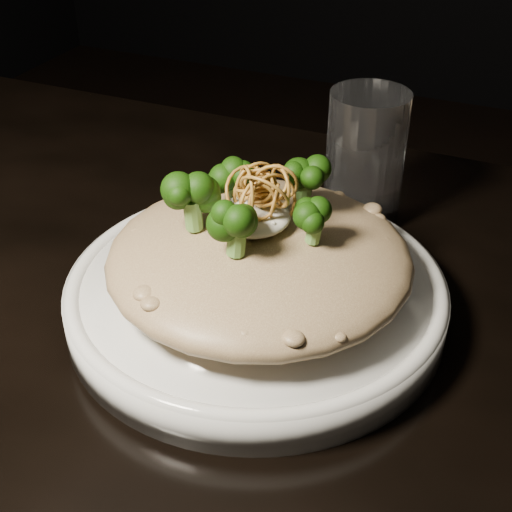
# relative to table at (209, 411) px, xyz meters

# --- Properties ---
(table) EXTENTS (1.10, 0.80, 0.75)m
(table) POSITION_rel_table_xyz_m (0.00, 0.00, 0.00)
(table) COLOR black
(table) RESTS_ON ground
(plate) EXTENTS (0.30, 0.30, 0.03)m
(plate) POSITION_rel_table_xyz_m (0.02, 0.05, 0.10)
(plate) COLOR silver
(plate) RESTS_ON table
(risotto) EXTENTS (0.24, 0.24, 0.05)m
(risotto) POSITION_rel_table_xyz_m (0.03, 0.04, 0.14)
(risotto) COLOR brown
(risotto) RESTS_ON plate
(broccoli) EXTENTS (0.13, 0.13, 0.05)m
(broccoli) POSITION_rel_table_xyz_m (0.02, 0.05, 0.19)
(broccoli) COLOR black
(broccoli) RESTS_ON risotto
(cheese) EXTENTS (0.06, 0.06, 0.02)m
(cheese) POSITION_rel_table_xyz_m (0.02, 0.04, 0.17)
(cheese) COLOR white
(cheese) RESTS_ON risotto
(shallots) EXTENTS (0.05, 0.05, 0.04)m
(shallots) POSITION_rel_table_xyz_m (0.03, 0.05, 0.20)
(shallots) COLOR brown
(shallots) RESTS_ON cheese
(drinking_glass) EXTENTS (0.08, 0.08, 0.13)m
(drinking_glass) POSITION_rel_table_xyz_m (0.06, 0.22, 0.15)
(drinking_glass) COLOR silver
(drinking_glass) RESTS_ON table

